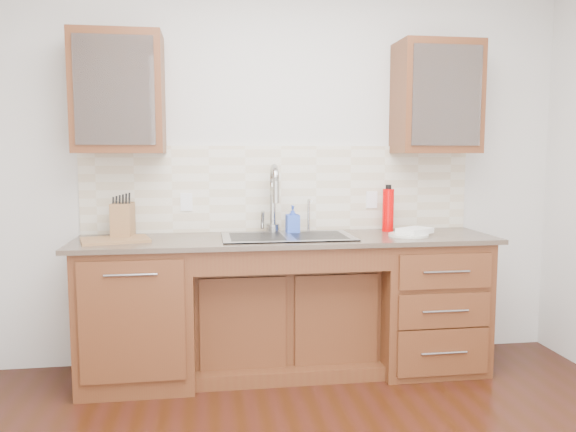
{
  "coord_description": "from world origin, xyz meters",
  "views": [
    {
      "loc": [
        -0.51,
        -2.13,
        1.45
      ],
      "look_at": [
        0.0,
        1.4,
        1.05
      ],
      "focal_mm": 35.0,
      "sensor_mm": 36.0,
      "label": 1
    }
  ],
  "objects": [
    {
      "name": "cup_right_b",
      "position": [
        1.12,
        1.58,
        1.77
      ],
      "size": [
        0.13,
        0.13,
        0.1
      ],
      "primitive_type": "imported",
      "rotation": [
        0.0,
        0.0,
        0.24
      ],
      "color": "white",
      "rests_on": "upper_cabinet_right"
    },
    {
      "name": "water_bottle",
      "position": [
        0.73,
        1.6,
        1.06
      ],
      "size": [
        0.1,
        0.1,
        0.29
      ],
      "primitive_type": "cylinder",
      "rotation": [
        0.0,
        0.0,
        -0.42
      ],
      "color": "#D40001",
      "rests_on": "countertop"
    },
    {
      "name": "plate",
      "position": [
        0.79,
        1.36,
        0.92
      ],
      "size": [
        0.31,
        0.31,
        0.01
      ],
      "primitive_type": "cylinder",
      "rotation": [
        0.0,
        0.0,
        -0.2
      ],
      "color": "silver",
      "rests_on": "countertop"
    },
    {
      "name": "wall_back",
      "position": [
        0.0,
        1.8,
        1.35
      ],
      "size": [
        4.0,
        0.1,
        2.7
      ],
      "primitive_type": "cube",
      "color": "silver",
      "rests_on": "ground"
    },
    {
      "name": "cutting_board",
      "position": [
        -1.08,
        1.4,
        0.92
      ],
      "size": [
        0.46,
        0.37,
        0.02
      ],
      "primitive_type": "cube",
      "rotation": [
        0.0,
        0.0,
        0.25
      ],
      "color": "brown",
      "rests_on": "countertop"
    },
    {
      "name": "outlet_right",
      "position": [
        0.65,
        1.73,
        1.12
      ],
      "size": [
        0.08,
        0.01,
        0.12
      ],
      "primitive_type": "cube",
      "color": "white",
      "rests_on": "backsplash"
    },
    {
      "name": "sink",
      "position": [
        0.0,
        1.41,
        0.83
      ],
      "size": [
        0.84,
        0.46,
        0.19
      ],
      "primitive_type": "cube",
      "color": "#9E9EA5",
      "rests_on": "countertop"
    },
    {
      "name": "faucet",
      "position": [
        -0.07,
        1.64,
        1.11
      ],
      "size": [
        0.04,
        0.04,
        0.4
      ],
      "primitive_type": "cylinder",
      "color": "#999993",
      "rests_on": "countertop"
    },
    {
      "name": "upper_cabinet_right",
      "position": [
        1.05,
        1.58,
        1.83
      ],
      "size": [
        0.55,
        0.34,
        0.75
      ],
      "primitive_type": "cube",
      "color": "#593014",
      "rests_on": "wall_back"
    },
    {
      "name": "base_cabinet_left",
      "position": [
        -0.95,
        1.44,
        0.44
      ],
      "size": [
        0.7,
        0.62,
        0.88
      ],
      "primitive_type": "cube",
      "color": "#593014",
      "rests_on": "ground"
    },
    {
      "name": "upper_cabinet_left",
      "position": [
        -1.05,
        1.58,
        1.83
      ],
      "size": [
        0.55,
        0.34,
        0.75
      ],
      "primitive_type": "cube",
      "color": "#593014",
      "rests_on": "wall_back"
    },
    {
      "name": "filter_tap",
      "position": [
        0.18,
        1.65,
        1.03
      ],
      "size": [
        0.02,
        0.02,
        0.24
      ],
      "primitive_type": "cylinder",
      "color": "#999993",
      "rests_on": "countertop"
    },
    {
      "name": "cup_left_b",
      "position": [
        -0.96,
        1.58,
        1.77
      ],
      "size": [
        0.13,
        0.13,
        0.1
      ],
      "primitive_type": "imported",
      "rotation": [
        0.0,
        0.0,
        0.3
      ],
      "color": "white",
      "rests_on": "upper_cabinet_left"
    },
    {
      "name": "outlet_left",
      "position": [
        -0.65,
        1.73,
        1.12
      ],
      "size": [
        0.08,
        0.01,
        0.12
      ],
      "primitive_type": "cube",
      "color": "white",
      "rests_on": "backsplash"
    },
    {
      "name": "soap_bottle",
      "position": [
        0.06,
        1.57,
        1.01
      ],
      "size": [
        0.09,
        0.09,
        0.19
      ],
      "primitive_type": "imported",
      "rotation": [
        0.0,
        0.0,
        0.04
      ],
      "color": "blue",
      "rests_on": "countertop"
    },
    {
      "name": "countertop",
      "position": [
        0.0,
        1.43,
        0.9
      ],
      "size": [
        2.7,
        0.65,
        0.03
      ],
      "primitive_type": "cube",
      "color": "#84705B",
      "rests_on": "base_cabinet_left"
    },
    {
      "name": "base_cabinet_center",
      "position": [
        0.0,
        1.53,
        0.35
      ],
      "size": [
        1.2,
        0.44,
        0.7
      ],
      "primitive_type": "cube",
      "color": "#593014",
      "rests_on": "ground"
    },
    {
      "name": "dish_towel",
      "position": [
        0.84,
        1.38,
        0.94
      ],
      "size": [
        0.26,
        0.25,
        0.03
      ],
      "primitive_type": "cube",
      "rotation": [
        0.0,
        0.0,
        0.57
      ],
      "color": "silver",
      "rests_on": "plate"
    },
    {
      "name": "backsplash",
      "position": [
        0.0,
        1.74,
        1.21
      ],
      "size": [
        2.7,
        0.02,
        0.59
      ],
      "primitive_type": "cube",
      "color": "beige",
      "rests_on": "wall_back"
    },
    {
      "name": "cup_right_a",
      "position": [
        0.9,
        1.58,
        1.78
      ],
      "size": [
        0.16,
        0.16,
        0.1
      ],
      "primitive_type": "imported",
      "rotation": [
        0.0,
        0.0,
        -0.29
      ],
      "color": "white",
      "rests_on": "upper_cabinet_right"
    },
    {
      "name": "cup_left_a",
      "position": [
        -1.19,
        1.58,
        1.78
      ],
      "size": [
        0.14,
        0.14,
        0.1
      ],
      "primitive_type": "imported",
      "rotation": [
        0.0,
        0.0,
        0.08
      ],
      "color": "white",
      "rests_on": "upper_cabinet_left"
    },
    {
      "name": "base_cabinet_right",
      "position": [
        0.95,
        1.44,
        0.44
      ],
      "size": [
        0.7,
        0.62,
        0.88
      ],
      "primitive_type": "cube",
      "color": "#593014",
      "rests_on": "ground"
    },
    {
      "name": "knife_block",
      "position": [
        -1.05,
        1.55,
        1.02
      ],
      "size": [
        0.13,
        0.21,
        0.22
      ],
      "primitive_type": "cube",
      "rotation": [
        0.0,
        0.0,
        -0.05
      ],
      "color": "brown",
      "rests_on": "countertop"
    }
  ]
}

